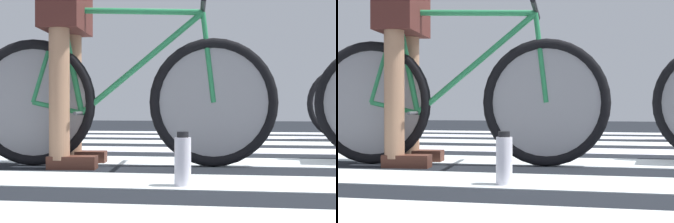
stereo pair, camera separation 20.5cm
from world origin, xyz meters
The scene contains 5 objects.
ground centered at (0.00, 0.00, 0.01)m, with size 18.00×14.00×0.02m.
crosswalk_markings centered at (0.02, -0.15, 0.02)m, with size 5.42×5.79×0.00m.
bicycle_1_of_3 centered at (-1.13, -0.78, 0.41)m, with size 1.74×0.52×0.93m.
cyclist_1_of_3 centered at (-1.44, -0.81, 0.69)m, with size 0.34×0.43×1.03m.
water_bottle centered at (-0.72, -1.42, 0.13)m, with size 0.07×0.07×0.23m.
Camera 1 is at (-0.51, -3.47, 0.36)m, focal length 52.46 mm.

